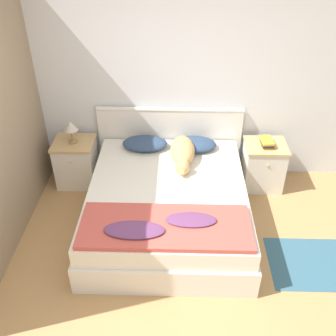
# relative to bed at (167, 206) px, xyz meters

# --- Properties ---
(ground_plane) EXTENTS (16.00, 16.00, 0.00)m
(ground_plane) POSITION_rel_bed_xyz_m (-0.07, -1.03, -0.26)
(ground_plane) COLOR tan
(wall_back) EXTENTS (9.00, 0.06, 2.55)m
(wall_back) POSITION_rel_bed_xyz_m (-0.07, 1.10, 1.01)
(wall_back) COLOR silver
(wall_back) RESTS_ON ground_plane
(wall_side_left) EXTENTS (0.06, 3.10, 2.55)m
(wall_side_left) POSITION_rel_bed_xyz_m (-1.64, 0.02, 1.01)
(wall_side_left) COLOR gray
(wall_side_left) RESTS_ON ground_plane
(bed) EXTENTS (1.74, 2.01, 0.53)m
(bed) POSITION_rel_bed_xyz_m (0.00, 0.00, 0.00)
(bed) COLOR silver
(bed) RESTS_ON ground_plane
(headboard) EXTENTS (1.82, 0.06, 0.97)m
(headboard) POSITION_rel_bed_xyz_m (-0.00, 1.03, 0.24)
(headboard) COLOR silver
(headboard) RESTS_ON ground_plane
(nightstand_left) EXTENTS (0.51, 0.46, 0.61)m
(nightstand_left) POSITION_rel_bed_xyz_m (-1.19, 0.77, 0.04)
(nightstand_left) COLOR silver
(nightstand_left) RESTS_ON ground_plane
(nightstand_right) EXTENTS (0.51, 0.46, 0.61)m
(nightstand_right) POSITION_rel_bed_xyz_m (1.19, 0.77, 0.04)
(nightstand_right) COLOR silver
(nightstand_right) RESTS_ON ground_plane
(pillow_left) EXTENTS (0.55, 0.36, 0.12)m
(pillow_left) POSITION_rel_bed_xyz_m (-0.30, 0.78, 0.33)
(pillow_left) COLOR navy
(pillow_left) RESTS_ON bed
(pillow_right) EXTENTS (0.55, 0.36, 0.12)m
(pillow_right) POSITION_rel_bed_xyz_m (0.30, 0.78, 0.33)
(pillow_right) COLOR navy
(pillow_right) RESTS_ON bed
(quilt) EXTENTS (1.61, 0.61, 0.08)m
(quilt) POSITION_rel_bed_xyz_m (-0.01, -0.65, 0.30)
(quilt) COLOR #BC4C42
(quilt) RESTS_ON bed
(dog) EXTENTS (0.29, 0.82, 0.21)m
(dog) POSITION_rel_bed_xyz_m (0.16, 0.53, 0.37)
(dog) COLOR tan
(dog) RESTS_ON bed
(book_stack) EXTENTS (0.17, 0.25, 0.08)m
(book_stack) POSITION_rel_bed_xyz_m (1.18, 0.76, 0.38)
(book_stack) COLOR orange
(book_stack) RESTS_ON nightstand_right
(table_lamp) EXTENTS (0.17, 0.17, 0.29)m
(table_lamp) POSITION_rel_bed_xyz_m (-1.19, 0.76, 0.56)
(table_lamp) COLOR #9E7A4C
(table_lamp) RESTS_ON nightstand_left
(rug) EXTENTS (1.08, 0.71, 0.00)m
(rug) POSITION_rel_bed_xyz_m (1.60, -0.56, -0.26)
(rug) COLOR #335B70
(rug) RESTS_ON ground_plane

